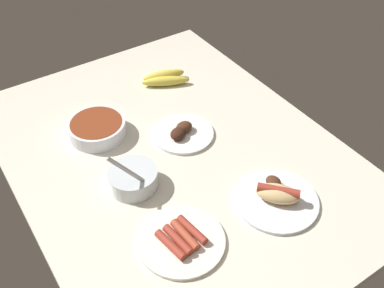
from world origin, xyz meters
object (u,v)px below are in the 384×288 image
object	(u,v)px
plate_grilled_meat	(183,133)
bowl_coleslaw	(133,178)
plate_hotdog_assembled	(277,197)
bowl_chili	(97,128)
banana_bunch	(165,78)
plate_sausages	(181,240)

from	to	relation	value
plate_grilled_meat	bowl_coleslaw	xyz separation A→B (cm)	(10.10, -22.50, 1.89)
bowl_coleslaw	plate_hotdog_assembled	bearing A→B (deg)	47.95
bowl_chili	banana_bunch	world-z (taller)	bowl_chili
bowl_chili	banana_bunch	size ratio (longest dim) A/B	1.02
banana_bunch	bowl_coleslaw	size ratio (longest dim) A/B	1.17
plate_grilled_meat	plate_hotdog_assembled	xyz separation A→B (cm)	(36.16, 6.39, 0.73)
plate_hotdog_assembled	banana_bunch	bearing A→B (deg)	176.58
bowl_coleslaw	plate_sausages	bearing A→B (deg)	1.98
bowl_chili	plate_sausages	bearing A→B (deg)	-0.05
bowl_chili	bowl_coleslaw	distance (cm)	24.99
plate_grilled_meat	plate_sausages	size ratio (longest dim) A/B	0.88
plate_grilled_meat	bowl_chili	distance (cm)	26.32
bowl_chili	bowl_coleslaw	bearing A→B (deg)	-1.93
bowl_coleslaw	banana_bunch	bearing A→B (deg)	139.06
plate_hotdog_assembled	banana_bunch	xyz separation A→B (cm)	(-63.75, 3.80, 0.03)
banana_bunch	bowl_coleslaw	distance (cm)	49.91
banana_bunch	bowl_coleslaw	world-z (taller)	bowl_coleslaw
plate_grilled_meat	plate_hotdog_assembled	bearing A→B (deg)	10.02
plate_hotdog_assembled	plate_grilled_meat	bearing A→B (deg)	-169.98
plate_hotdog_assembled	bowl_chili	bearing A→B (deg)	-151.20
plate_grilled_meat	bowl_chili	xyz separation A→B (cm)	(-14.87, -21.66, 1.63)
banana_bunch	bowl_coleslaw	xyz separation A→B (cm)	(37.69, -32.69, 1.13)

